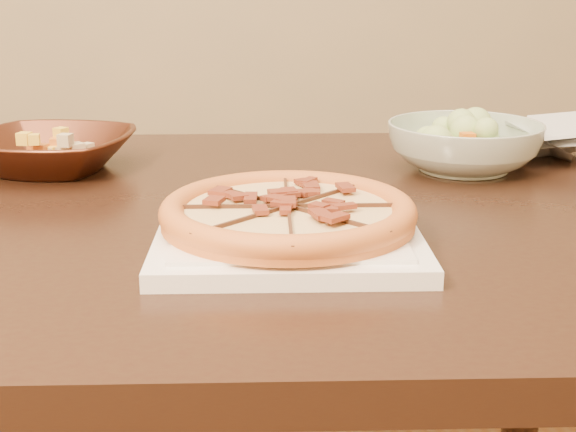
# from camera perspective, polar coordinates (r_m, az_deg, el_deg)

# --- Properties ---
(dining_table) EXTENTS (1.45, 1.00, 0.75)m
(dining_table) POSITION_cam_1_polar(r_m,az_deg,el_deg) (1.02, -6.47, -4.77)
(dining_table) COLOR black
(dining_table) RESTS_ON floor
(plate) EXTENTS (0.29, 0.29, 0.02)m
(plate) POSITION_cam_1_polar(r_m,az_deg,el_deg) (0.84, 0.00, -1.27)
(plate) COLOR white
(plate) RESTS_ON dining_table
(pizza) EXTENTS (0.27, 0.27, 0.03)m
(pizza) POSITION_cam_1_polar(r_m,az_deg,el_deg) (0.83, -0.00, 0.26)
(pizza) COLOR #D1632F
(pizza) RESTS_ON plate
(bronze_bowl) EXTENTS (0.28, 0.28, 0.06)m
(bronze_bowl) POSITION_cam_1_polar(r_m,az_deg,el_deg) (1.19, -16.47, 4.37)
(bronze_bowl) COLOR #5A2E1D
(bronze_bowl) RESTS_ON dining_table
(mixed_dish) EXTENTS (0.09, 0.11, 0.03)m
(mixed_dish) POSITION_cam_1_polar(r_m,az_deg,el_deg) (1.18, -16.73, 6.34)
(mixed_dish) COLOR tan
(mixed_dish) RESTS_ON bronze_bowl
(salad_bowl) EXTENTS (0.24, 0.24, 0.07)m
(salad_bowl) POSITION_cam_1_polar(r_m,az_deg,el_deg) (1.17, 12.43, 4.83)
(salad_bowl) COLOR #B0C2B7
(salad_bowl) RESTS_ON dining_table
(salad) EXTENTS (0.11, 0.11, 0.04)m
(salad) POSITION_cam_1_polar(r_m,az_deg,el_deg) (1.16, 12.60, 7.32)
(salad) COLOR #C9E97B
(salad) RESTS_ON salad_bowl
(cling_film) EXTENTS (0.16, 0.14, 0.05)m
(cling_film) POSITION_cam_1_polar(r_m,az_deg,el_deg) (1.28, 18.05, 4.96)
(cling_film) COLOR silver
(cling_film) RESTS_ON dining_table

